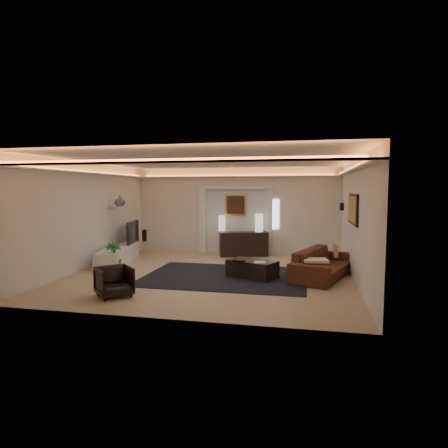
% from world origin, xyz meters
% --- Properties ---
extents(floor, '(7.00, 7.00, 0.00)m').
position_xyz_m(floor, '(0.00, 0.00, 0.00)').
color(floor, tan).
rests_on(floor, ground).
extents(ceiling, '(7.00, 7.00, 0.00)m').
position_xyz_m(ceiling, '(0.00, 0.00, 2.90)').
color(ceiling, white).
rests_on(ceiling, ground).
extents(wall_back, '(7.00, 0.00, 7.00)m').
position_xyz_m(wall_back, '(0.00, 3.50, 1.45)').
color(wall_back, silver).
rests_on(wall_back, ground).
extents(wall_front, '(7.00, 0.00, 7.00)m').
position_xyz_m(wall_front, '(0.00, -3.50, 1.45)').
color(wall_front, silver).
rests_on(wall_front, ground).
extents(wall_left, '(0.00, 7.00, 7.00)m').
position_xyz_m(wall_left, '(-3.50, 0.00, 1.45)').
color(wall_left, silver).
rests_on(wall_left, ground).
extents(wall_right, '(0.00, 7.00, 7.00)m').
position_xyz_m(wall_right, '(3.50, 0.00, 1.45)').
color(wall_right, silver).
rests_on(wall_right, ground).
extents(cove_soffit, '(7.00, 7.00, 0.04)m').
position_xyz_m(cove_soffit, '(0.00, 0.00, 2.62)').
color(cove_soffit, silver).
rests_on(cove_soffit, ceiling).
extents(daylight_slit, '(0.25, 0.03, 1.00)m').
position_xyz_m(daylight_slit, '(1.35, 3.48, 1.35)').
color(daylight_slit, white).
rests_on(daylight_slit, wall_back).
extents(area_rug, '(4.00, 3.00, 0.01)m').
position_xyz_m(area_rug, '(0.40, -0.20, 0.01)').
color(area_rug, black).
rests_on(area_rug, ground).
extents(pilaster_left, '(0.22, 0.20, 2.20)m').
position_xyz_m(pilaster_left, '(-1.15, 3.40, 1.10)').
color(pilaster_left, silver).
rests_on(pilaster_left, ground).
extents(pilaster_right, '(0.22, 0.20, 2.20)m').
position_xyz_m(pilaster_right, '(1.15, 3.40, 1.10)').
color(pilaster_right, silver).
rests_on(pilaster_right, ground).
extents(alcove_header, '(2.52, 0.20, 0.12)m').
position_xyz_m(alcove_header, '(0.00, 3.40, 2.25)').
color(alcove_header, silver).
rests_on(alcove_header, wall_back).
extents(painting_frame, '(0.74, 0.04, 0.74)m').
position_xyz_m(painting_frame, '(0.00, 3.47, 1.65)').
color(painting_frame, tan).
rests_on(painting_frame, wall_back).
extents(painting_canvas, '(0.62, 0.02, 0.62)m').
position_xyz_m(painting_canvas, '(0.00, 3.44, 1.65)').
color(painting_canvas, '#4C2D1E').
rests_on(painting_canvas, wall_back).
extents(art_panel_frame, '(0.04, 1.64, 0.74)m').
position_xyz_m(art_panel_frame, '(3.47, 0.30, 1.70)').
color(art_panel_frame, black).
rests_on(art_panel_frame, wall_right).
extents(art_panel_gold, '(0.02, 1.50, 0.62)m').
position_xyz_m(art_panel_gold, '(3.44, 0.30, 1.70)').
color(art_panel_gold, tan).
rests_on(art_panel_gold, wall_right).
extents(wall_sconce, '(0.12, 0.12, 0.22)m').
position_xyz_m(wall_sconce, '(3.38, 2.20, 1.68)').
color(wall_sconce, black).
rests_on(wall_sconce, wall_right).
extents(wall_niche, '(0.10, 0.55, 0.04)m').
position_xyz_m(wall_niche, '(-3.44, 1.40, 1.65)').
color(wall_niche, silver).
rests_on(wall_niche, wall_left).
extents(console, '(1.63, 0.96, 0.78)m').
position_xyz_m(console, '(0.38, 2.87, 0.40)').
color(console, '#2F261C').
rests_on(console, ground).
extents(lamp_left, '(0.26, 0.26, 0.52)m').
position_xyz_m(lamp_left, '(-0.40, 3.11, 1.09)').
color(lamp_left, beige).
rests_on(lamp_left, console).
extents(lamp_right, '(0.31, 0.31, 0.59)m').
position_xyz_m(lamp_right, '(0.85, 3.11, 1.09)').
color(lamp_right, beige).
rests_on(lamp_right, console).
extents(media_ledge, '(1.21, 2.72, 0.49)m').
position_xyz_m(media_ledge, '(-3.09, 0.93, 0.22)').
color(media_ledge, silver).
rests_on(media_ledge, ground).
extents(tv, '(1.24, 0.39, 0.71)m').
position_xyz_m(tv, '(-3.15, 1.79, 0.80)').
color(tv, black).
rests_on(tv, media_ledge).
extents(figurine, '(0.19, 0.19, 0.39)m').
position_xyz_m(figurine, '(-2.83, 2.25, 0.64)').
color(figurine, black).
rests_on(figurine, media_ledge).
extents(ginger_jar, '(0.36, 0.36, 0.34)m').
position_xyz_m(ginger_jar, '(-3.15, 1.22, 1.84)').
color(ginger_jar, '#43586A').
rests_on(ginger_jar, wall_niche).
extents(plant, '(0.59, 0.59, 0.76)m').
position_xyz_m(plant, '(-2.68, -0.13, 0.38)').
color(plant, '#255E2A').
rests_on(plant, ground).
extents(sofa, '(2.59, 1.70, 0.70)m').
position_xyz_m(sofa, '(2.79, 0.23, 0.35)').
color(sofa, black).
rests_on(sofa, ground).
extents(throw_blanket, '(0.61, 0.52, 0.06)m').
position_xyz_m(throw_blanket, '(2.59, -0.49, 0.55)').
color(throw_blanket, silver).
rests_on(throw_blanket, sofa).
extents(throw_pillow, '(0.12, 0.35, 0.35)m').
position_xyz_m(throw_pillow, '(3.15, 1.12, 0.55)').
color(throw_pillow, tan).
rests_on(throw_pillow, sofa).
extents(coffee_table, '(1.35, 1.08, 0.44)m').
position_xyz_m(coffee_table, '(1.07, -0.14, 0.20)').
color(coffee_table, black).
rests_on(coffee_table, ground).
extents(bowl, '(0.41, 0.41, 0.08)m').
position_xyz_m(bowl, '(0.79, -0.47, 0.45)').
color(bowl, black).
rests_on(bowl, coffee_table).
extents(magazine, '(0.31, 0.25, 0.03)m').
position_xyz_m(magazine, '(1.30, -0.45, 0.42)').
color(magazine, white).
rests_on(magazine, coffee_table).
extents(armchair, '(0.94, 0.94, 0.62)m').
position_xyz_m(armchair, '(-1.44, -2.42, 0.31)').
color(armchair, black).
rests_on(armchair, ground).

